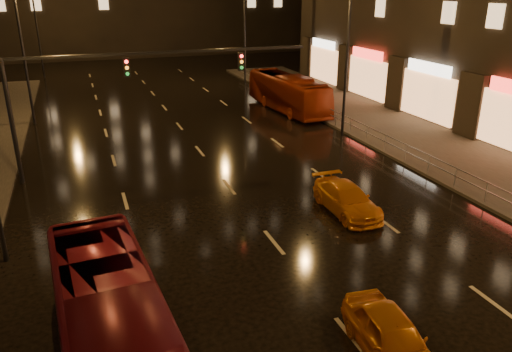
# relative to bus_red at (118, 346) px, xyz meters

# --- Properties ---
(ground) EXTENTS (140.00, 140.00, 0.00)m
(ground) POSITION_rel_bus_red_xyz_m (6.28, 15.84, -1.41)
(ground) COLOR black
(ground) RESTS_ON ground
(sidewalk_right) EXTENTS (7.00, 70.00, 0.15)m
(sidewalk_right) POSITION_rel_bus_red_xyz_m (19.78, 10.84, -1.33)
(sidewalk_right) COLOR #38332D
(sidewalk_right) RESTS_ON ground
(traffic_signal) EXTENTS (15.31, 0.32, 6.20)m
(traffic_signal) POSITION_rel_bus_red_xyz_m (1.22, 15.84, 3.33)
(traffic_signal) COLOR black
(traffic_signal) RESTS_ON ground
(railing_right) EXTENTS (0.05, 56.00, 1.00)m
(railing_right) POSITION_rel_bus_red_xyz_m (16.48, 13.84, -0.51)
(railing_right) COLOR #99999E
(railing_right) RESTS_ON sidewalk_right
(bus_red) EXTENTS (3.14, 10.27, 2.82)m
(bus_red) POSITION_rel_bus_red_xyz_m (0.00, 0.00, 0.00)
(bus_red) COLOR maroon
(bus_red) RESTS_ON ground
(bus_curb) EXTENTS (2.98, 10.21, 2.81)m
(bus_curb) POSITION_rel_bus_red_xyz_m (15.28, 25.59, -0.00)
(bus_curb) COLOR maroon
(bus_curb) RESTS_ON ground
(taxi_near) EXTENTS (1.86, 3.88, 1.28)m
(taxi_near) POSITION_rel_bus_red_xyz_m (6.83, -1.14, -0.77)
(taxi_near) COLOR orange
(taxi_near) RESTS_ON ground
(taxi_far) EXTENTS (1.73, 4.18, 1.21)m
(taxi_far) POSITION_rel_bus_red_xyz_m (10.28, 7.35, -0.80)
(taxi_far) COLOR orange
(taxi_far) RESTS_ON ground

